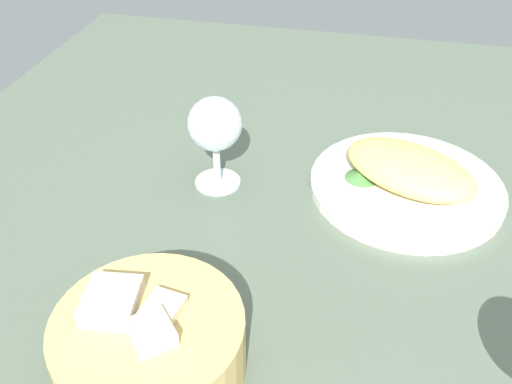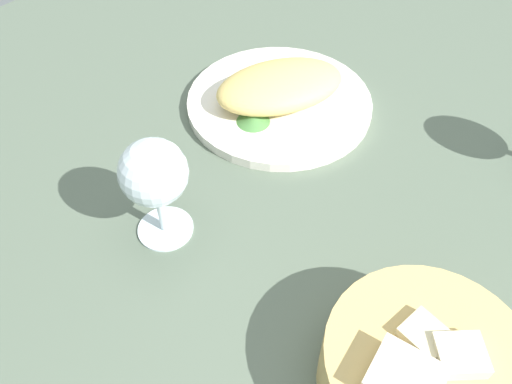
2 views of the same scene
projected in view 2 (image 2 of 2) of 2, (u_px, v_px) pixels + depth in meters
ground_plane at (349, 162)px, 67.11cm from camera, size 140.00×140.00×2.00cm
plate at (279, 103)px, 72.62cm from camera, size 26.39×26.39×1.40cm
omelette at (280, 86)px, 70.40cm from camera, size 21.40×18.33×4.52cm
lettuce_garnish at (253, 118)px, 68.36cm from camera, size 4.65×4.65×1.28cm
bread_basket at (422, 373)px, 43.58cm from camera, size 17.88×17.88×8.68cm
wine_glass_near at (154, 177)px, 51.74cm from camera, size 7.26×7.26×13.18cm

